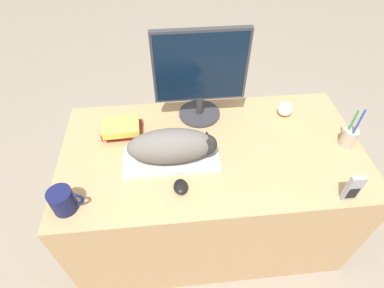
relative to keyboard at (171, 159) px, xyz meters
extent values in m
plane|color=gray|center=(0.20, -0.32, -0.72)|extent=(12.00, 12.00, 0.00)
cube|color=tan|center=(0.20, 0.06, -0.37)|extent=(1.45, 0.76, 0.71)
cube|color=silver|center=(0.00, 0.00, 0.00)|extent=(0.44, 0.18, 0.02)
ellipsoid|color=#66605B|center=(0.00, 0.00, 0.09)|extent=(0.38, 0.16, 0.15)
sphere|color=#262626|center=(0.16, 0.00, 0.08)|extent=(0.09, 0.09, 0.09)
cone|color=#262626|center=(0.16, -0.02, 0.12)|extent=(0.03, 0.03, 0.04)
cone|color=#262626|center=(0.16, 0.02, 0.12)|extent=(0.03, 0.03, 0.04)
cylinder|color=#333338|center=(0.17, 0.32, 0.00)|extent=(0.22, 0.22, 0.02)
cylinder|color=#333338|center=(0.17, 0.32, 0.06)|extent=(0.04, 0.04, 0.11)
cube|color=#333338|center=(0.17, 0.32, 0.28)|extent=(0.45, 0.03, 0.37)
cube|color=black|center=(0.17, 0.31, 0.28)|extent=(0.43, 0.01, 0.34)
ellipsoid|color=black|center=(0.03, -0.16, 0.00)|extent=(0.06, 0.08, 0.03)
cylinder|color=#141947|center=(-0.44, -0.21, 0.04)|extent=(0.10, 0.10, 0.11)
torus|color=#141947|center=(-0.39, -0.21, 0.04)|extent=(0.07, 0.01, 0.07)
cylinder|color=#B2A893|center=(0.85, 0.03, 0.03)|extent=(0.07, 0.07, 0.09)
cylinder|color=orange|center=(0.87, 0.03, 0.09)|extent=(0.01, 0.01, 0.14)
cylinder|color=#338C38|center=(0.84, 0.04, 0.11)|extent=(0.01, 0.01, 0.17)
cylinder|color=#1E47B2|center=(0.85, 0.01, 0.12)|extent=(0.01, 0.01, 0.19)
sphere|color=silver|center=(0.62, 0.27, 0.03)|extent=(0.08, 0.08, 0.08)
cube|color=#99999E|center=(0.72, -0.28, 0.06)|extent=(0.06, 0.02, 0.14)
cube|color=black|center=(0.72, -0.29, 0.04)|extent=(0.04, 0.00, 0.06)
cube|color=maroon|center=(-0.24, 0.22, 0.01)|extent=(0.20, 0.13, 0.03)
cube|color=#CCC14C|center=(-0.24, 0.20, 0.04)|extent=(0.18, 0.14, 0.04)
camera|label=1|loc=(0.00, -0.91, 1.04)|focal=28.00mm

